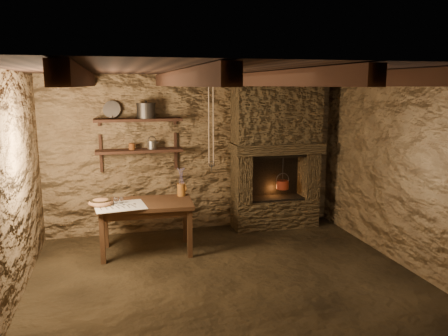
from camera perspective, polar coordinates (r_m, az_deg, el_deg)
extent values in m
plane|color=black|center=(5.25, 0.48, -14.53)|extent=(4.50, 4.50, 0.00)
cube|color=#493622|center=(6.78, -3.85, 1.90)|extent=(4.50, 0.04, 2.40)
cube|color=#493622|center=(3.04, 10.36, -9.46)|extent=(4.50, 0.04, 2.40)
cube|color=#493622|center=(4.81, -26.41, -2.88)|extent=(0.04, 4.00, 2.40)
cube|color=#493622|center=(5.84, 22.35, -0.32)|extent=(0.04, 4.00, 2.40)
cube|color=black|center=(4.74, 0.52, 12.68)|extent=(4.50, 4.00, 0.04)
cube|color=black|center=(4.59, -18.25, 11.09)|extent=(0.14, 3.95, 0.16)
cube|color=black|center=(4.64, -5.58, 11.56)|extent=(0.14, 3.95, 0.16)
cube|color=black|center=(4.89, 6.30, 11.50)|extent=(0.14, 3.95, 0.16)
cube|color=black|center=(5.33, 16.61, 11.06)|extent=(0.14, 3.95, 0.16)
cube|color=black|center=(6.50, -10.99, 2.24)|extent=(1.25, 0.30, 0.04)
cube|color=black|center=(6.45, -11.13, 6.20)|extent=(1.25, 0.30, 0.04)
cube|color=#34281A|center=(7.10, 6.62, -5.80)|extent=(1.35, 0.45, 0.45)
cube|color=#34281A|center=(6.78, 2.28, -1.31)|extent=(0.23, 0.45, 0.75)
cube|color=#34281A|center=(7.18, 10.92, -0.82)|extent=(0.23, 0.45, 0.75)
cube|color=#34281A|center=(6.85, 6.90, 2.62)|extent=(1.43, 0.51, 0.16)
cube|color=#34281A|center=(6.82, 6.91, 7.23)|extent=(1.35, 0.45, 0.94)
cube|color=black|center=(7.14, 6.16, -0.75)|extent=(0.90, 0.06, 0.75)
cube|color=#382213|center=(5.95, -10.20, -4.64)|extent=(1.28, 0.78, 0.05)
cube|color=#382213|center=(5.97, -10.18, -5.37)|extent=(1.16, 0.67, 0.09)
cube|color=white|center=(5.79, -13.43, -4.88)|extent=(0.69, 0.58, 0.01)
cylinder|color=#9E5B1E|center=(6.18, -5.59, -2.83)|extent=(0.14, 0.14, 0.18)
torus|color=#9E5B1E|center=(6.19, -5.05, -2.64)|extent=(0.02, 0.10, 0.10)
ellipsoid|color=#92613F|center=(5.89, -15.80, -4.39)|extent=(0.41, 0.41, 0.11)
cylinder|color=#2B2826|center=(6.45, -10.14, 7.31)|extent=(0.35, 0.35, 0.20)
cylinder|color=gray|center=(6.53, -14.43, 7.41)|extent=(0.28, 0.18, 0.25)
cylinder|color=#502710|center=(6.49, -11.94, 2.76)|extent=(0.11, 0.11, 0.09)
cylinder|color=maroon|center=(6.98, 7.65, -2.18)|extent=(0.23, 0.23, 0.14)
torus|color=#2B2826|center=(6.97, 7.66, -1.52)|extent=(0.22, 0.01, 0.22)
cylinder|color=#2B2826|center=(6.93, 7.70, -0.15)|extent=(0.01, 0.01, 0.44)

